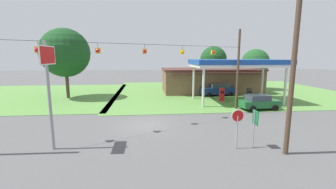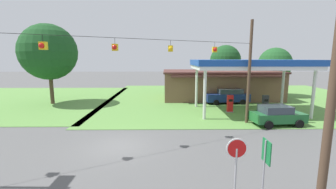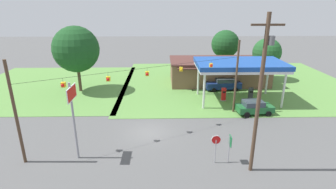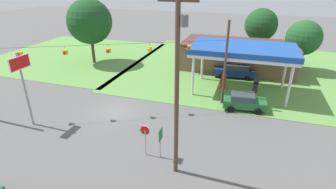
{
  "view_description": "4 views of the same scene",
  "coord_description": "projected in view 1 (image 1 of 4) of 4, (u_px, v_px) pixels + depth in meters",
  "views": [
    {
      "loc": [
        0.12,
        -18.27,
        5.66
      ],
      "look_at": [
        1.96,
        0.96,
        2.4
      ],
      "focal_mm": 24.0,
      "sensor_mm": 36.0,
      "label": 1
    },
    {
      "loc": [
        2.94,
        -13.43,
        5.45
      ],
      "look_at": [
        3.15,
        3.7,
        2.68
      ],
      "focal_mm": 24.0,
      "sensor_mm": 36.0,
      "label": 2
    },
    {
      "loc": [
        1.41,
        -23.67,
        12.31
      ],
      "look_at": [
        2.02,
        3.27,
        2.86
      ],
      "focal_mm": 28.0,
      "sensor_mm": 36.0,
      "label": 3
    },
    {
      "loc": [
        12.08,
        -20.14,
        12.1
      ],
      "look_at": [
        5.26,
        0.96,
        2.09
      ],
      "focal_mm": 28.0,
      "sensor_mm": 36.0,
      "label": 4
    }
  ],
  "objects": [
    {
      "name": "gas_station_canopy",
      "position": [
        237.0,
        64.0,
        27.73
      ],
      "size": [
        11.11,
        6.67,
        5.31
      ],
      "color": "silver",
      "rests_on": "ground"
    },
    {
      "name": "stop_sign_roadside",
      "position": [
        238.0,
        120.0,
        13.71
      ],
      "size": [
        0.8,
        0.08,
        2.5
      ],
      "rotation": [
        0.0,
        0.0,
        3.14
      ],
      "color": "#99999E",
      "rests_on": "ground"
    },
    {
      "name": "fuel_pump_near",
      "position": [
        222.0,
        95.0,
        28.22
      ],
      "size": [
        0.71,
        0.56,
        1.77
      ],
      "color": "gray",
      "rests_on": "ground"
    },
    {
      "name": "car_at_pumps_front",
      "position": [
        259.0,
        102.0,
        24.08
      ],
      "size": [
        4.26,
        2.41,
        1.65
      ],
      "rotation": [
        0.0,
        0.0,
        0.09
      ],
      "color": "#1E602D",
      "rests_on": "ground"
    },
    {
      "name": "fuel_pump_far",
      "position": [
        249.0,
        95.0,
        28.56
      ],
      "size": [
        0.71,
        0.56,
        1.77
      ],
      "color": "gray",
      "rests_on": "ground"
    },
    {
      "name": "stop_sign_overhead",
      "position": [
        48.0,
        74.0,
        13.15
      ],
      "size": [
        0.22,
        2.05,
        6.59
      ],
      "color": "gray",
      "rests_on": "ground"
    },
    {
      "name": "car_at_pumps_rear",
      "position": [
        218.0,
        89.0,
        32.68
      ],
      "size": [
        5.32,
        2.42,
        1.84
      ],
      "rotation": [
        0.0,
        0.0,
        3.22
      ],
      "color": "navy",
      "rests_on": "ground"
    },
    {
      "name": "ground_plane",
      "position": [
        146.0,
        125.0,
        18.87
      ],
      "size": [
        160.0,
        160.0,
        0.0
      ],
      "primitive_type": "plane",
      "color": "#565656"
    },
    {
      "name": "tree_far_back",
      "position": [
        255.0,
        63.0,
        38.16
      ],
      "size": [
        4.62,
        4.62,
        6.96
      ],
      "color": "#4C3828",
      "rests_on": "ground"
    },
    {
      "name": "grass_verge_opposite_corner",
      "position": [
        37.0,
        95.0,
        33.07
      ],
      "size": [
        24.0,
        24.0,
        0.04
      ],
      "primitive_type": "cube",
      "color": "#5B8E42",
      "rests_on": "ground"
    },
    {
      "name": "tree_west_verge",
      "position": [
        65.0,
        53.0,
        29.92
      ],
      "size": [
        6.48,
        6.48,
        9.41
      ],
      "color": "#4C3828",
      "rests_on": "ground"
    },
    {
      "name": "route_sign",
      "position": [
        255.0,
        121.0,
        13.9
      ],
      "size": [
        0.1,
        0.7,
        2.4
      ],
      "color": "gray",
      "rests_on": "ground"
    },
    {
      "name": "grass_verge_station_corner",
      "position": [
        227.0,
        91.0,
        36.99
      ],
      "size": [
        36.0,
        28.0,
        0.04
      ],
      "primitive_type": "cube",
      "color": "#5B8E42",
      "rests_on": "ground"
    },
    {
      "name": "gas_station_store",
      "position": [
        210.0,
        80.0,
        36.39
      ],
      "size": [
        15.41,
        8.18,
        3.78
      ],
      "color": "brown",
      "rests_on": "ground"
    },
    {
      "name": "tree_behind_station",
      "position": [
        213.0,
        60.0,
        43.61
      ],
      "size": [
        5.11,
        5.11,
        7.66
      ],
      "color": "#4C3828",
      "rests_on": "ground"
    },
    {
      "name": "utility_pole_main",
      "position": [
        296.0,
        40.0,
        12.17
      ],
      "size": [
        2.2,
        0.44,
        11.78
      ],
      "color": "#4C3828",
      "rests_on": "ground"
    },
    {
      "name": "signal_span_gantry",
      "position": [
        145.0,
        69.0,
        18.07
      ],
      "size": [
        19.96,
        10.24,
        8.5
      ],
      "color": "#4C3828",
      "rests_on": "ground"
    }
  ]
}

